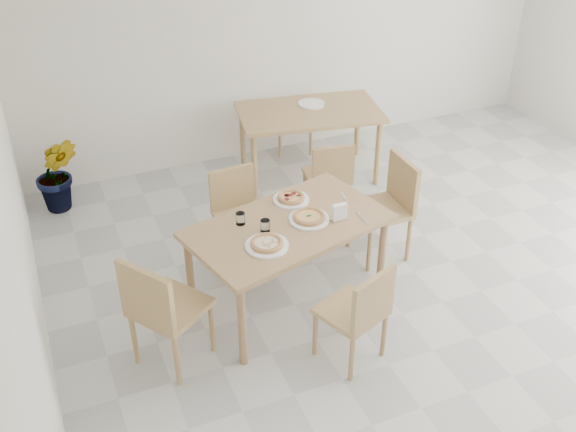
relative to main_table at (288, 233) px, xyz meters
name	(u,v)px	position (x,y,z in m)	size (l,w,h in m)	color
main_table	(288,233)	(0.00, 0.00, 0.00)	(1.66, 1.21, 0.75)	#A28753
chair_south	(360,310)	(0.20, -0.81, -0.19)	(0.53, 0.53, 0.83)	tan
chair_north	(237,208)	(-0.15, 0.78, -0.20)	(0.43, 0.43, 0.81)	tan
chair_west	(161,307)	(-1.07, -0.31, -0.13)	(0.64, 0.64, 0.93)	tan
chair_east	(390,201)	(1.07, 0.30, -0.14)	(0.45, 0.45, 0.91)	tan
plate_margherita	(309,219)	(0.17, -0.01, 0.09)	(0.31, 0.31, 0.02)	white
plate_mushroom	(267,246)	(-0.25, -0.21, 0.09)	(0.31, 0.31, 0.02)	white
plate_pepperoni	(291,200)	(0.15, 0.30, 0.09)	(0.29, 0.29, 0.02)	white
pizza_margherita	(309,217)	(0.17, -0.01, 0.11)	(0.33, 0.33, 0.03)	tan
pizza_mushroom	(267,243)	(-0.25, -0.21, 0.11)	(0.29, 0.29, 0.03)	tan
pizza_pepperoni	(291,197)	(0.15, 0.30, 0.12)	(0.23, 0.23, 0.03)	tan
tumbler_a	(265,226)	(-0.19, -0.03, 0.13)	(0.07, 0.07, 0.10)	white
tumbler_b	(240,219)	(-0.33, 0.14, 0.13)	(0.07, 0.07, 0.09)	white
napkin_holder	(339,213)	(0.38, -0.10, 0.15)	(0.12, 0.06, 0.14)	silver
fork_a	(345,198)	(0.56, 0.17, 0.09)	(0.01, 0.17, 0.01)	silver
fork_b	(363,218)	(0.56, -0.15, 0.09)	(0.02, 0.20, 0.01)	silver
second_table	(309,118)	(1.00, 1.82, 0.00)	(1.54, 1.04, 0.75)	tan
chair_back_s	(329,174)	(0.84, 1.02, -0.20)	(0.45, 0.45, 0.80)	tan
chair_back_n	(292,108)	(1.11, 2.53, -0.20)	(0.49, 0.49, 0.81)	tan
plate_empty	(311,104)	(1.07, 1.95, 0.09)	(0.27, 0.27, 0.02)	white
potted_plant	(58,174)	(-1.50, 2.15, -0.28)	(0.43, 0.34, 0.77)	#205E1C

